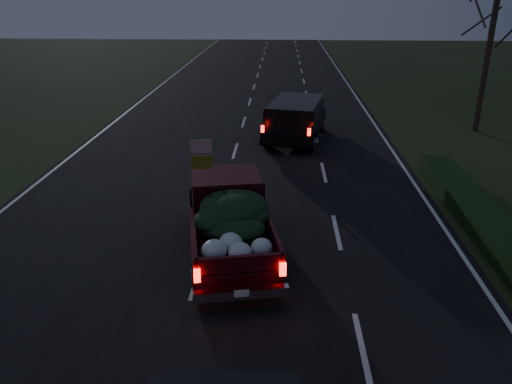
# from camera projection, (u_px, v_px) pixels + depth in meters

# --- Properties ---
(ground) EXTENTS (120.00, 120.00, 0.00)m
(ground) POSITION_uv_depth(u_px,v_px,m) (198.00, 275.00, 12.15)
(ground) COLOR black
(ground) RESTS_ON ground
(road_asphalt) EXTENTS (14.00, 120.00, 0.02)m
(road_asphalt) POSITION_uv_depth(u_px,v_px,m) (198.00, 275.00, 12.15)
(road_asphalt) COLOR black
(road_asphalt) RESTS_ON ground
(hedge_row) EXTENTS (1.00, 10.00, 0.60)m
(hedge_row) POSITION_uv_depth(u_px,v_px,m) (481.00, 219.00, 14.44)
(hedge_row) COLOR black
(hedge_row) RESTS_ON ground
(bare_tree_far) EXTENTS (3.60, 3.60, 7.00)m
(bare_tree_far) POSITION_uv_depth(u_px,v_px,m) (494.00, 18.00, 22.57)
(bare_tree_far) COLOR black
(bare_tree_far) RESTS_ON ground
(pickup_truck) EXTENTS (2.94, 5.51, 2.74)m
(pickup_truck) POSITION_uv_depth(u_px,v_px,m) (229.00, 215.00, 12.95)
(pickup_truck) COLOR #3B0810
(pickup_truck) RESTS_ON ground
(lead_suv) EXTENTS (3.11, 5.50, 1.49)m
(lead_suv) POSITION_uv_depth(u_px,v_px,m) (296.00, 116.00, 22.60)
(lead_suv) COLOR black
(lead_suv) RESTS_ON ground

